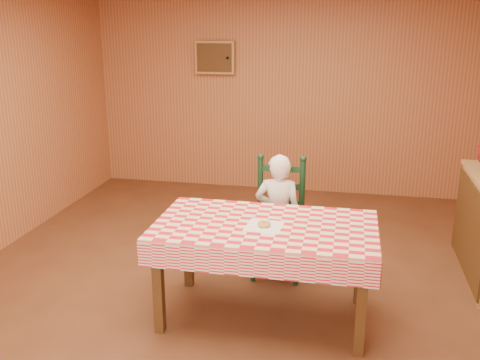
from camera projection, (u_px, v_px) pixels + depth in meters
name	position (u px, v px, depth m)	size (l,w,h in m)	color
ground	(235.00, 294.00, 4.51)	(6.00, 6.00, 0.00)	brown
cabin_walls	(248.00, 69.00, 4.49)	(5.10, 6.05, 2.65)	#BA6F43
dining_table	(265.00, 234.00, 3.99)	(1.66, 0.96, 0.77)	#4F3115
ladder_chair	(279.00, 220.00, 4.78)	(0.44, 0.40, 1.08)	black
seated_child	(278.00, 216.00, 4.71)	(0.41, 0.27, 1.12)	white
napkin	(264.00, 226.00, 3.92)	(0.26, 0.26, 0.00)	white
donut	(264.00, 224.00, 3.91)	(0.10, 0.10, 0.03)	gold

